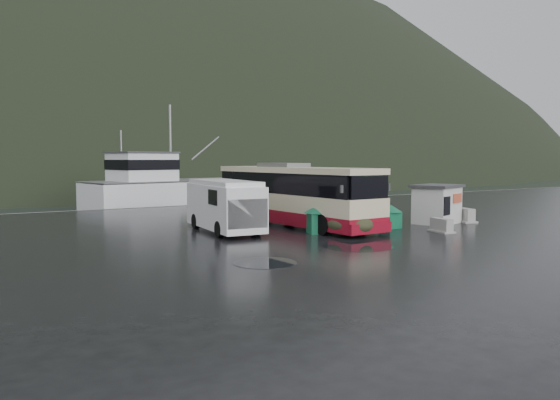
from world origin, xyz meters
TOP-DOWN VIEW (x-y plane):
  - ground at (0.00, 0.00)m, footprint 160.00×160.00m
  - harbor_water at (0.00, 110.00)m, footprint 300.00×180.00m
  - quay_edge at (0.00, 20.00)m, footprint 160.00×0.60m
  - headland at (10.00, 250.00)m, footprint 780.00×540.00m
  - coach_bus at (1.37, 3.85)m, footprint 3.68×13.03m
  - white_van at (-3.38, 3.40)m, footprint 3.02×6.83m
  - waste_bin_left at (0.49, 0.22)m, footprint 1.41×1.41m
  - waste_bin_right at (5.13, -0.27)m, footprint 0.97×0.97m
  - dome_tent at (1.24, -1.27)m, footprint 2.46×3.27m
  - ticket_kiosk at (9.08, -0.12)m, footprint 3.51×3.03m
  - jersey_barrier_a at (6.19, -2.98)m, footprint 0.99×1.58m
  - jersey_barrier_b at (11.11, -0.48)m, footprint 1.35×1.90m
  - jersey_barrier_c at (9.44, -0.02)m, footprint 0.83×1.62m
  - fishing_trawler at (5.43, 26.61)m, footprint 26.32×10.08m
  - puddles at (-1.00, -1.73)m, footprint 11.73×13.58m

SIDE VIEW (x-z plane):
  - ground at x=0.00m, z-range 0.00..0.00m
  - harbor_water at x=0.00m, z-range -0.01..0.01m
  - quay_edge at x=0.00m, z-range -0.75..0.75m
  - headland at x=10.00m, z-range -285.00..285.00m
  - coach_bus at x=1.37m, z-range -1.83..1.83m
  - white_van at x=-3.38m, z-range -1.38..1.38m
  - waste_bin_left at x=0.49m, z-range -0.77..0.77m
  - waste_bin_right at x=5.13m, z-range -0.66..0.66m
  - dome_tent at x=1.24m, z-range -0.61..0.61m
  - ticket_kiosk at x=9.08m, z-range -1.17..1.17m
  - jersey_barrier_a at x=6.19m, z-range -0.37..0.37m
  - jersey_barrier_b at x=11.11m, z-range -0.43..0.43m
  - jersey_barrier_c at x=9.44m, z-range -0.40..0.40m
  - fishing_trawler at x=5.43m, z-range -5.15..5.15m
  - puddles at x=-1.00m, z-range 0.00..0.01m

